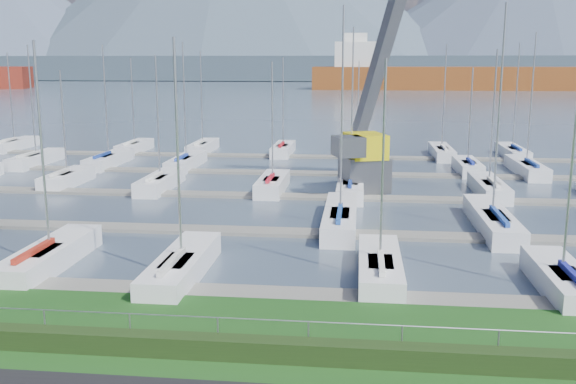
# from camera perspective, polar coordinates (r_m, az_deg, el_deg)

# --- Properties ---
(water) EXTENTS (800.00, 540.00, 0.20)m
(water) POSITION_cam_1_polar(r_m,az_deg,el_deg) (279.62, 5.70, 9.48)
(water) COLOR #425061
(hedge) EXTENTS (80.00, 0.70, 0.70)m
(hedge) POSITION_cam_1_polar(r_m,az_deg,el_deg) (21.38, -3.78, -13.71)
(hedge) COLOR #1F3312
(hedge) RESTS_ON grass
(fence) EXTENTS (80.00, 0.04, 0.04)m
(fence) POSITION_cam_1_polar(r_m,az_deg,el_deg) (21.39, -3.62, -11.19)
(fence) COLOR gray
(fence) RESTS_ON grass
(foothill) EXTENTS (900.00, 80.00, 12.00)m
(foothill) POSITION_cam_1_polar(r_m,az_deg,el_deg) (349.46, 5.88, 10.93)
(foothill) COLOR #3A4955
(foothill) RESTS_ON water
(mountains) EXTENTS (1190.00, 360.00, 115.00)m
(mountains) POSITION_cam_1_polar(r_m,az_deg,el_deg) (425.69, 7.14, 16.49)
(mountains) COLOR #3F515D
(mountains) RESTS_ON water
(docks) EXTENTS (90.00, 41.60, 0.25)m
(docks) POSITION_cam_1_polar(r_m,az_deg,el_deg) (46.57, 1.90, -0.45)
(docks) COLOR gray
(docks) RESTS_ON water
(crane) EXTENTS (7.40, 13.03, 22.35)m
(crane) POSITION_cam_1_polar(r_m,az_deg,el_deg) (49.07, 7.44, 6.63)
(crane) COLOR #505257
(crane) RESTS_ON water
(cargo_ship_mid) EXTENTS (97.58, 18.54, 21.50)m
(cargo_ship_mid) POSITION_cam_1_polar(r_m,az_deg,el_deg) (233.55, 13.37, 9.80)
(cargo_ship_mid) COLOR brown
(cargo_ship_mid) RESTS_ON water
(sailboat_fleet) EXTENTS (74.01, 48.97, 13.20)m
(sailboat_fleet) POSITION_cam_1_polar(r_m,az_deg,el_deg) (47.90, 1.23, 6.58)
(sailboat_fleet) COLOR silver
(sailboat_fleet) RESTS_ON water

